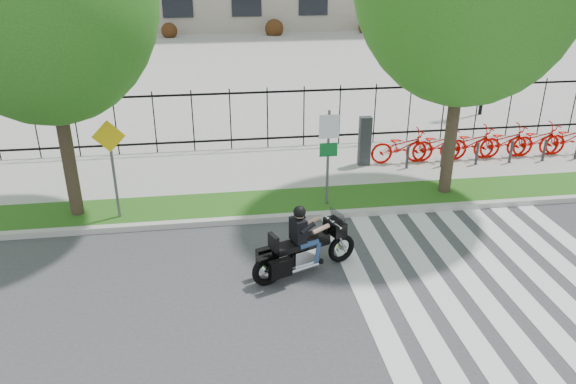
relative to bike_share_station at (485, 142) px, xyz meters
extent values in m
plane|color=#3B3B3E|center=(-7.81, -7.20, -0.67)|extent=(120.00, 120.00, 0.00)
cube|color=#B4B1AA|center=(-7.81, -3.10, -0.59)|extent=(60.00, 0.20, 0.15)
cube|color=#265415|center=(-7.81, -2.25, -0.59)|extent=(60.00, 1.50, 0.15)
cube|color=gray|center=(-7.81, 0.25, -0.59)|extent=(60.00, 3.50, 0.15)
cube|color=gray|center=(-7.81, 17.80, -0.62)|extent=(80.00, 34.00, 0.10)
cylinder|color=black|center=(2.19, 4.80, 1.33)|extent=(0.14, 0.14, 4.00)
cylinder|color=black|center=(2.19, 4.80, 3.23)|extent=(0.06, 0.70, 0.70)
sphere|color=white|center=(1.84, 4.80, 3.33)|extent=(0.36, 0.36, 0.36)
sphere|color=white|center=(2.54, 4.80, 3.33)|extent=(0.36, 0.36, 0.36)
cylinder|color=#38281E|center=(-11.90, -2.25, 1.36)|extent=(0.32, 0.32, 3.75)
cylinder|color=#38281E|center=(-2.23, -2.25, 1.46)|extent=(0.32, 0.32, 3.96)
cube|color=#2D2D33|center=(-3.89, 0.00, 0.23)|extent=(0.35, 0.25, 1.50)
imported|color=#D30700|center=(-2.69, 0.00, 0.00)|extent=(1.96, 0.69, 1.03)
cylinder|color=#2D2D33|center=(-2.69, -0.50, -0.17)|extent=(0.08, 0.08, 0.70)
imported|color=#D30700|center=(-1.59, 0.00, 0.00)|extent=(1.96, 0.69, 1.03)
cylinder|color=#2D2D33|center=(-1.59, -0.50, -0.17)|extent=(0.08, 0.08, 0.70)
imported|color=#D30700|center=(-0.49, 0.00, 0.00)|extent=(1.96, 0.69, 1.03)
cylinder|color=#2D2D33|center=(-0.49, -0.50, -0.17)|extent=(0.08, 0.08, 0.70)
imported|color=#D30700|center=(0.61, 0.00, 0.00)|extent=(1.96, 0.69, 1.03)
cylinder|color=#2D2D33|center=(0.61, -0.50, -0.17)|extent=(0.08, 0.08, 0.70)
imported|color=#D30700|center=(1.71, 0.00, 0.00)|extent=(1.96, 0.69, 1.03)
cylinder|color=#2D2D33|center=(1.71, -0.50, -0.17)|extent=(0.08, 0.08, 0.70)
imported|color=#D30700|center=(2.81, 0.00, 0.00)|extent=(1.96, 0.69, 1.03)
cylinder|color=#59595B|center=(-5.59, -2.60, 0.73)|extent=(0.07, 0.07, 2.50)
cube|color=white|center=(-5.59, -2.64, 1.58)|extent=(0.50, 0.03, 0.60)
cube|color=#0C6626|center=(-5.59, -2.64, 0.98)|extent=(0.45, 0.03, 0.35)
cylinder|color=#59595B|center=(-10.82, -2.60, 0.68)|extent=(0.07, 0.07, 2.40)
cube|color=yellow|center=(-10.82, -2.64, 1.58)|extent=(0.78, 0.03, 0.78)
torus|color=black|center=(-5.81, -5.24, -0.35)|extent=(0.65, 0.35, 0.65)
torus|color=black|center=(-7.49, -5.88, -0.35)|extent=(0.70, 0.38, 0.69)
cube|color=black|center=(-5.99, -5.30, 0.23)|extent=(0.45, 0.59, 0.28)
cube|color=#26262B|center=(-5.93, -5.28, 0.45)|extent=(0.30, 0.49, 0.29)
cube|color=silver|center=(-6.70, -5.58, -0.24)|extent=(0.65, 0.50, 0.38)
cube|color=black|center=(-6.43, -5.47, 0.07)|extent=(0.60, 0.49, 0.25)
cube|color=black|center=(-7.00, -5.70, 0.05)|extent=(0.74, 0.56, 0.13)
cube|color=black|center=(-7.36, -5.83, 0.26)|extent=(0.20, 0.33, 0.32)
cube|color=black|center=(-7.26, -6.10, -0.20)|extent=(0.50, 0.31, 0.38)
cube|color=black|center=(-7.46, -5.57, -0.20)|extent=(0.50, 0.31, 0.38)
cube|color=black|center=(-6.83, -5.63, 0.39)|extent=(0.35, 0.43, 0.49)
sphere|color=tan|center=(-6.80, -5.62, 0.75)|extent=(0.22, 0.22, 0.22)
sphere|color=black|center=(-6.80, -5.62, 0.79)|extent=(0.26, 0.26, 0.26)
camera|label=1|loc=(-8.47, -15.54, 5.72)|focal=35.00mm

